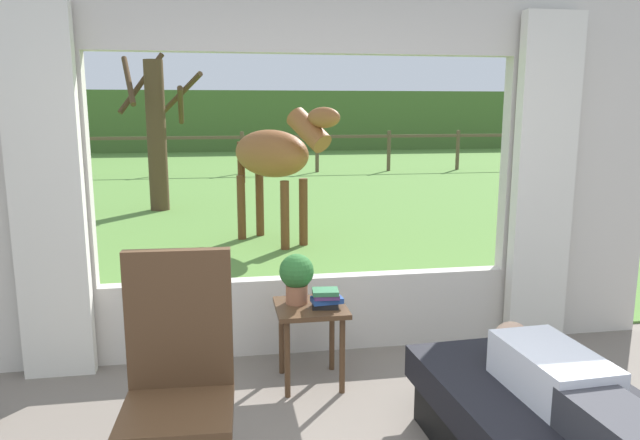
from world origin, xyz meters
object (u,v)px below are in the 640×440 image
object	(u,v)px
book_stack	(326,298)
potted_plant	(297,275)
reclining_person	(577,393)
horse	(275,155)
pasture_tree	(157,130)
side_table	(311,320)
rocking_chair	(179,380)

from	to	relation	value
book_stack	potted_plant	bearing A→B (deg)	143.92
reclining_person	horse	size ratio (longest dim) A/B	0.83
potted_plant	horse	xyz separation A→B (m)	(0.24, 3.90, 0.45)
book_stack	pasture_tree	distance (m)	7.15
potted_plant	pasture_tree	bearing A→B (deg)	102.22
reclining_person	book_stack	distance (m)	1.57
horse	pasture_tree	size ratio (longest dim) A/B	0.65
pasture_tree	potted_plant	bearing A→B (deg)	-77.78
book_stack	horse	bearing A→B (deg)	88.94
side_table	horse	distance (m)	4.03
rocking_chair	horse	bearing A→B (deg)	82.24
side_table	rocking_chair	bearing A→B (deg)	-127.24
reclining_person	side_table	xyz separation A→B (m)	(-0.96, 1.36, -0.10)
book_stack	pasture_tree	size ratio (longest dim) A/B	0.08
pasture_tree	rocking_chair	bearing A→B (deg)	-84.15
reclining_person	side_table	size ratio (longest dim) A/B	2.76
rocking_chair	horse	distance (m)	5.07
book_stack	horse	distance (m)	4.07
side_table	book_stack	size ratio (longest dim) A/B	2.60
rocking_chair	pasture_tree	bearing A→B (deg)	98.50
horse	pasture_tree	bearing A→B (deg)	-96.10
reclining_person	rocking_chair	distance (m)	1.75
reclining_person	potted_plant	world-z (taller)	potted_plant
book_stack	reclining_person	bearing A→B (deg)	-55.97
potted_plant	book_stack	xyz separation A→B (m)	(0.17, -0.12, -0.12)
reclining_person	book_stack	size ratio (longest dim) A/B	7.18
book_stack	rocking_chair	bearing A→B (deg)	-132.15
potted_plant	book_stack	world-z (taller)	potted_plant
rocking_chair	side_table	xyz separation A→B (m)	(0.75, 0.98, -0.12)
horse	pasture_tree	world-z (taller)	pasture_tree
reclining_person	potted_plant	bearing A→B (deg)	123.44
rocking_chair	potted_plant	bearing A→B (deg)	60.04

